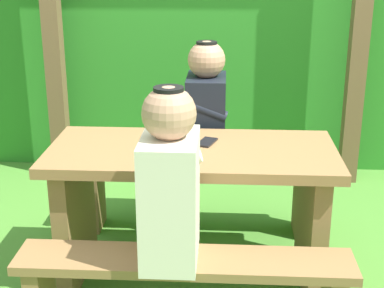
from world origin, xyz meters
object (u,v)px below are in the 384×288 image
object	(u,v)px
drinking_glass	(188,138)
bottle_right	(185,122)
person_black_coat	(206,109)
cell_phone	(207,142)
bench_near	(184,283)
picnic_table	(192,191)
person_white_shirt	(170,182)
bottle_left	(171,137)
bench_far	(197,182)

from	to	relation	value
drinking_glass	bottle_right	xyz separation A→B (m)	(-0.02, 0.11, 0.05)
person_black_coat	cell_phone	world-z (taller)	person_black_coat
bench_near	person_black_coat	distance (m)	1.18
bottle_right	drinking_glass	bearing A→B (deg)	-78.92
picnic_table	drinking_glass	size ratio (longest dim) A/B	14.47
bench_near	drinking_glass	world-z (taller)	drinking_glass
drinking_glass	cell_phone	distance (m)	0.13
person_white_shirt	bottle_left	world-z (taller)	person_white_shirt
bench_far	drinking_glass	bearing A→B (deg)	-92.17
picnic_table	drinking_glass	distance (m)	0.28
bench_near	bottle_left	xyz separation A→B (m)	(-0.09, 0.43, 0.50)
person_white_shirt	drinking_glass	bearing A→B (deg)	86.39
bench_near	bench_far	size ratio (longest dim) A/B	1.00
person_black_coat	bottle_left	world-z (taller)	person_black_coat
bottle_right	person_black_coat	bearing A→B (deg)	77.93
person_white_shirt	cell_phone	distance (m)	0.64
cell_phone	drinking_glass	bearing A→B (deg)	-120.57
person_white_shirt	person_black_coat	distance (m)	1.09
bench_far	bottle_left	xyz separation A→B (m)	(-0.09, -0.66, 0.50)
bottle_left	bench_far	bearing A→B (deg)	82.11
cell_phone	bench_near	bearing A→B (deg)	-77.46
bench_near	bench_far	world-z (taller)	same
person_black_coat	bench_near	bearing A→B (deg)	-92.57
bench_far	bottle_left	size ratio (longest dim) A/B	5.86
picnic_table	bench_near	world-z (taller)	picnic_table
bench_near	bottle_left	distance (m)	0.67
person_white_shirt	bottle_left	xyz separation A→B (m)	(-0.04, 0.43, 0.05)
person_black_coat	bottle_right	bearing A→B (deg)	-102.07
bench_far	bottle_left	distance (m)	0.83
bench_far	cell_phone	xyz separation A→B (m)	(0.07, -0.47, 0.41)
picnic_table	drinking_glass	bearing A→B (deg)	169.42
bench_far	drinking_glass	distance (m)	0.71
person_white_shirt	person_black_coat	xyz separation A→B (m)	(0.10, 1.09, 0.00)
person_white_shirt	cell_phone	xyz separation A→B (m)	(0.12, 0.62, -0.04)
person_black_coat	bottle_left	distance (m)	0.67
bottle_left	cell_phone	xyz separation A→B (m)	(0.16, 0.19, -0.09)
picnic_table	bottle_right	xyz separation A→B (m)	(-0.04, 0.12, 0.33)
person_white_shirt	bottle_right	size ratio (longest dim) A/B	2.88
picnic_table	bench_near	size ratio (longest dim) A/B	1.00
person_black_coat	drinking_glass	bearing A→B (deg)	-97.34
bench_near	drinking_glass	size ratio (longest dim) A/B	14.47
bench_near	person_white_shirt	distance (m)	0.46
person_white_shirt	cell_phone	world-z (taller)	person_white_shirt
bench_far	cell_phone	world-z (taller)	cell_phone
bench_far	bottle_right	xyz separation A→B (m)	(-0.04, -0.43, 0.50)
bench_near	picnic_table	bearing A→B (deg)	90.00
bench_near	drinking_glass	bearing A→B (deg)	92.14
bottle_right	bench_far	bearing A→B (deg)	84.36
person_black_coat	cell_phone	distance (m)	0.47
drinking_glass	bottle_right	distance (m)	0.12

